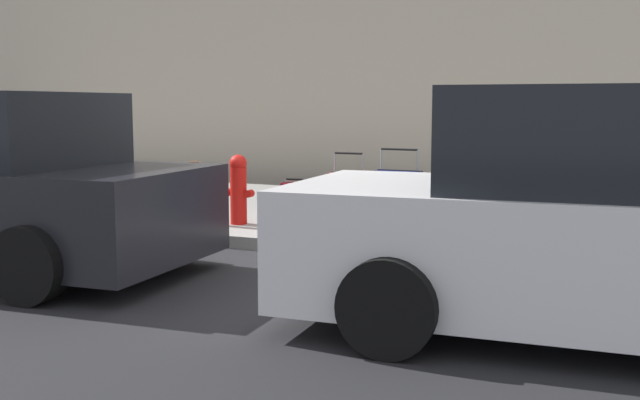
% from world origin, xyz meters
% --- Properties ---
extents(ground_plane, '(40.00, 40.00, 0.00)m').
position_xyz_m(ground_plane, '(0.00, 0.00, 0.00)').
color(ground_plane, black).
extents(sidewalk_curb, '(18.00, 5.00, 0.14)m').
position_xyz_m(sidewalk_curb, '(0.00, -2.50, 0.07)').
color(sidewalk_curb, gray).
rests_on(sidewalk_curb, ground_plane).
extents(suitcase_teal_0, '(0.47, 0.23, 0.82)m').
position_xyz_m(suitcase_teal_0, '(-3.32, -0.74, 0.52)').
color(suitcase_teal_0, '#0F606B').
rests_on(suitcase_teal_0, sidewalk_curb).
extents(suitcase_black_1, '(0.36, 0.27, 0.85)m').
position_xyz_m(suitcase_black_1, '(-2.78, -0.85, 0.45)').
color(suitcase_black_1, black).
rests_on(suitcase_black_1, sidewalk_curb).
extents(suitcase_olive_2, '(0.51, 0.26, 0.96)m').
position_xyz_m(suitcase_olive_2, '(-2.22, -0.84, 0.50)').
color(suitcase_olive_2, '#59601E').
rests_on(suitcase_olive_2, sidewalk_curb).
extents(suitcase_silver_3, '(0.50, 0.27, 0.91)m').
position_xyz_m(suitcase_silver_3, '(-1.59, -0.80, 0.45)').
color(suitcase_silver_3, '#9EA0A8').
rests_on(suitcase_silver_3, sidewalk_curb).
extents(suitcase_navy_4, '(0.50, 0.24, 0.97)m').
position_xyz_m(suitcase_navy_4, '(-0.96, -0.84, 0.50)').
color(suitcase_navy_4, navy).
rests_on(suitcase_navy_4, sidewalk_curb).
extents(suitcase_red_5, '(0.42, 0.28, 0.91)m').
position_xyz_m(suitcase_red_5, '(-0.38, -0.80, 0.48)').
color(suitcase_red_5, red).
rests_on(suitcase_red_5, sidewalk_curb).
extents(suitcase_maroon_6, '(0.49, 0.24, 0.59)m').
position_xyz_m(suitcase_maroon_6, '(0.19, -0.82, 0.41)').
color(suitcase_maroon_6, maroon).
rests_on(suitcase_maroon_6, sidewalk_curb).
extents(fire_hydrant, '(0.39, 0.21, 0.84)m').
position_xyz_m(fire_hydrant, '(1.03, -0.79, 0.58)').
color(fire_hydrant, red).
rests_on(fire_hydrant, sidewalk_curb).
extents(bollard_post, '(0.12, 0.12, 0.75)m').
position_xyz_m(bollard_post, '(1.56, -0.64, 0.52)').
color(bollard_post, brown).
rests_on(bollard_post, sidewalk_curb).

